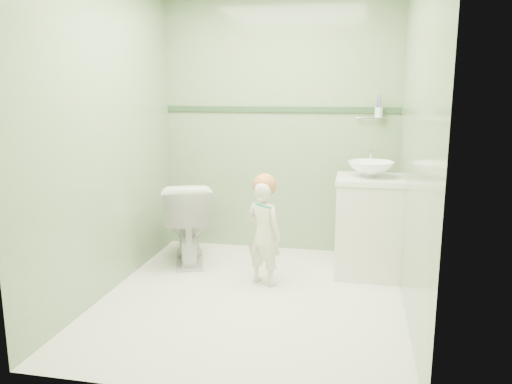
# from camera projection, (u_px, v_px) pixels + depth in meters

# --- Properties ---
(ground) EXTENTS (2.50, 2.50, 0.00)m
(ground) POSITION_uv_depth(u_px,v_px,m) (252.00, 298.00, 3.75)
(ground) COLOR white
(ground) RESTS_ON ground
(room_shell) EXTENTS (2.50, 2.54, 2.40)m
(room_shell) POSITION_uv_depth(u_px,v_px,m) (252.00, 137.00, 3.51)
(room_shell) COLOR gray
(room_shell) RESTS_ON ground
(trim_stripe) EXTENTS (2.20, 0.02, 0.05)m
(trim_stripe) POSITION_uv_depth(u_px,v_px,m) (279.00, 109.00, 4.67)
(trim_stripe) COLOR #304F30
(trim_stripe) RESTS_ON room_shell
(vanity) EXTENTS (0.52, 0.50, 0.80)m
(vanity) POSITION_uv_depth(u_px,v_px,m) (368.00, 228.00, 4.18)
(vanity) COLOR white
(vanity) RESTS_ON ground
(counter) EXTENTS (0.54, 0.52, 0.04)m
(counter) POSITION_uv_depth(u_px,v_px,m) (370.00, 179.00, 4.09)
(counter) COLOR white
(counter) RESTS_ON vanity
(basin) EXTENTS (0.37, 0.37, 0.13)m
(basin) POSITION_uv_depth(u_px,v_px,m) (371.00, 169.00, 4.08)
(basin) COLOR white
(basin) RESTS_ON counter
(faucet) EXTENTS (0.03, 0.13, 0.18)m
(faucet) POSITION_uv_depth(u_px,v_px,m) (371.00, 157.00, 4.24)
(faucet) COLOR silver
(faucet) RESTS_ON counter
(cup_holder) EXTENTS (0.26, 0.07, 0.21)m
(cup_holder) POSITION_uv_depth(u_px,v_px,m) (378.00, 113.00, 4.44)
(cup_holder) COLOR silver
(cup_holder) RESTS_ON room_shell
(toilet) EXTENTS (0.63, 0.82, 0.74)m
(toilet) POSITION_uv_depth(u_px,v_px,m) (188.00, 221.00, 4.50)
(toilet) COLOR white
(toilet) RESTS_ON ground
(toddler) EXTENTS (0.36, 0.30, 0.84)m
(toddler) POSITION_uv_depth(u_px,v_px,m) (264.00, 233.00, 3.95)
(toddler) COLOR white
(toddler) RESTS_ON ground
(hair_cap) EXTENTS (0.19, 0.19, 0.19)m
(hair_cap) POSITION_uv_depth(u_px,v_px,m) (265.00, 185.00, 3.89)
(hair_cap) COLOR #BE723E
(hair_cap) RESTS_ON toddler
(teal_toothbrush) EXTENTS (0.11, 0.14, 0.08)m
(teal_toothbrush) POSITION_uv_depth(u_px,v_px,m) (263.00, 205.00, 3.75)
(teal_toothbrush) COLOR #1A9569
(teal_toothbrush) RESTS_ON toddler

